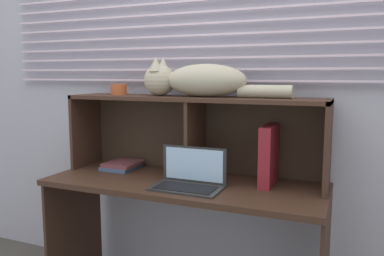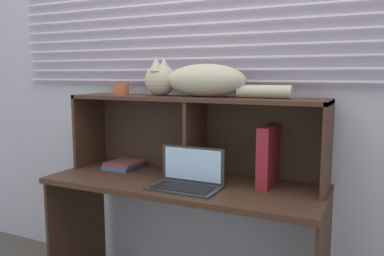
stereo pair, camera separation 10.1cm
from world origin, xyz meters
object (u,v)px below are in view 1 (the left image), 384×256
Objects in this scene: laptop at (189,179)px; book_stack at (122,165)px; cat at (195,80)px; binder_upright at (269,155)px; small_basket at (119,89)px.

laptop reaches higher than book_stack.
binder_upright is (0.42, 0.00, -0.39)m from cat.
binder_upright is at bearing -0.02° from book_stack.
cat is 3.76× the size of book_stack.
cat is 0.54m from laptop.
binder_upright is 1.41× the size of book_stack.
small_basket is (-0.91, 0.00, 0.33)m from binder_upright.
binder_upright reaches higher than laptop.
binder_upright is at bearing 30.34° from laptop.
laptop is at bearing -149.66° from binder_upright.
binder_upright is (0.36, 0.21, 0.11)m from laptop.
small_basket is (-0.01, -0.00, 0.46)m from book_stack.
laptop is (0.05, -0.21, -0.50)m from cat.
book_stack is at bearing 179.95° from cat.
laptop is at bearing -21.62° from book_stack.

